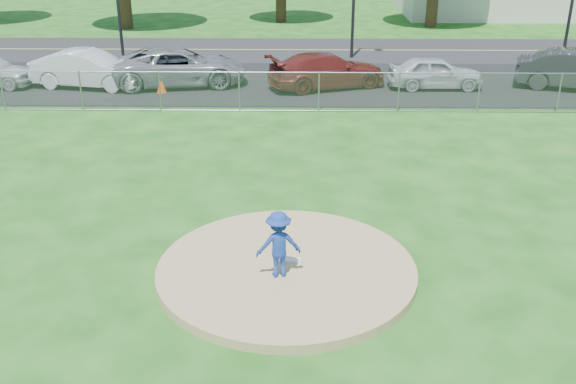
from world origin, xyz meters
name	(u,v)px	position (x,y,z in m)	size (l,w,h in m)	color
ground	(292,127)	(0.00, 10.00, 0.00)	(120.00, 120.00, 0.00)	#175011
pitchers_mound	(286,270)	(0.00, 0.00, 0.10)	(5.40, 5.40, 0.20)	tan
pitching_rubber	(287,260)	(0.00, 0.20, 0.22)	(0.60, 0.15, 0.04)	white
chain_link_fence	(292,92)	(0.00, 12.00, 0.75)	(40.00, 0.06, 1.50)	gray
parking_lot	(293,83)	(0.00, 16.50, 0.01)	(50.00, 8.00, 0.01)	black
street	(294,50)	(0.00, 24.00, 0.00)	(60.00, 7.00, 0.01)	#232326
pitcher	(279,244)	(-0.15, -0.38, 0.90)	(0.91, 0.52, 1.40)	#1B3A99
traffic_cone	(161,83)	(-5.52, 14.72, 0.40)	(0.41, 0.41, 0.79)	#F05B0C
parked_car_white	(89,69)	(-8.77, 15.54, 0.80)	(1.68, 4.81, 1.58)	silver
parked_car_gray	(180,67)	(-4.94, 15.99, 0.81)	(2.65, 5.75, 1.60)	gray
parked_car_darkred	(327,70)	(1.46, 15.67, 0.75)	(2.08, 5.12, 1.49)	maroon
parked_car_pearl	(435,72)	(6.08, 15.62, 0.69)	(1.61, 3.99, 1.36)	silver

